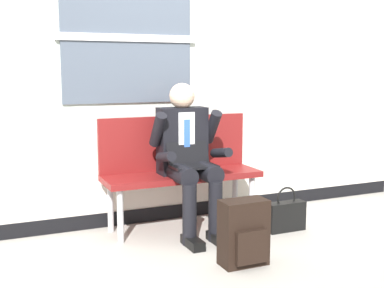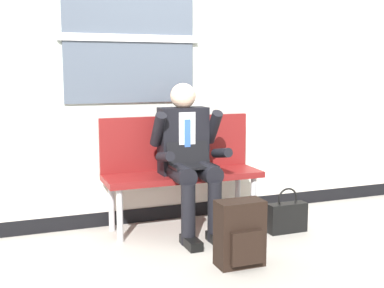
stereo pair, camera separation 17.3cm
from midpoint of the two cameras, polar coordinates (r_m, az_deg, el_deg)
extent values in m
plane|color=#9E9991|center=(4.04, -0.58, -10.82)|extent=(18.00, 18.00, 0.00)
cube|color=beige|center=(4.47, -4.11, 15.58)|extent=(5.05, 0.12, 1.96)
cube|color=silver|center=(4.51, -3.93, -2.00)|extent=(5.05, 0.12, 0.78)
cube|color=black|center=(4.61, -3.87, -7.55)|extent=(5.05, 0.14, 0.12)
cube|color=#4C5666|center=(4.27, -8.48, 11.87)|extent=(1.11, 0.02, 1.07)
cube|color=silver|center=(4.26, -8.44, 11.88)|extent=(1.19, 0.03, 0.06)
cube|color=maroon|center=(4.20, -2.26, -3.66)|extent=(1.33, 0.42, 0.05)
cube|color=maroon|center=(4.32, -3.16, 0.15)|extent=(1.33, 0.04, 0.47)
cylinder|color=#B7B7BC|center=(3.95, -9.43, -8.13)|extent=(0.05, 0.05, 0.43)
cylinder|color=#B7B7BC|center=(4.23, -10.44, -7.04)|extent=(0.05, 0.05, 0.43)
cylinder|color=#B7B7BC|center=(4.37, 5.68, -6.43)|extent=(0.05, 0.05, 0.43)
cylinder|color=#B7B7BC|center=(4.63, 3.85, -5.57)|extent=(0.05, 0.05, 0.43)
cylinder|color=black|center=(3.96, -2.64, -3.39)|extent=(0.15, 0.40, 0.15)
cylinder|color=black|center=(3.86, -1.58, -8.05)|extent=(0.11, 0.11, 0.48)
cube|color=black|center=(3.87, -1.23, -11.17)|extent=(0.10, 0.26, 0.07)
cylinder|color=black|center=(4.04, 0.28, -3.13)|extent=(0.15, 0.40, 0.15)
cylinder|color=black|center=(3.94, 1.41, -7.68)|extent=(0.11, 0.11, 0.48)
cube|color=black|center=(3.95, 1.77, -10.74)|extent=(0.10, 0.26, 0.07)
cube|color=black|center=(4.15, -2.29, 0.39)|extent=(0.40, 0.18, 0.55)
cube|color=silver|center=(4.06, -1.80, 0.92)|extent=(0.14, 0.01, 0.39)
cube|color=blue|center=(4.05, -1.76, 0.49)|extent=(0.05, 0.01, 0.33)
sphere|color=beige|center=(4.11, -2.32, 5.50)|extent=(0.21, 0.21, 0.21)
cylinder|color=black|center=(3.99, -5.14, 1.63)|extent=(0.09, 0.25, 0.30)
cylinder|color=black|center=(3.86, -4.30, -1.48)|extent=(0.08, 0.27, 0.12)
cylinder|color=black|center=(4.17, 1.13, 1.96)|extent=(0.09, 0.25, 0.30)
cylinder|color=black|center=(4.04, 2.14, -1.01)|extent=(0.08, 0.27, 0.12)
cube|color=black|center=(3.96, -1.00, -2.56)|extent=(0.36, 0.22, 0.02)
cube|color=black|center=(4.06, -1.71, -0.71)|extent=(0.36, 0.08, 0.21)
cube|color=black|center=(3.49, 4.46, -10.02)|extent=(0.32, 0.18, 0.46)
cube|color=black|center=(3.42, 5.32, -11.62)|extent=(0.23, 0.04, 0.23)
cube|color=black|center=(4.27, 9.49, -8.15)|extent=(0.33, 0.11, 0.24)
torus|color=black|center=(4.22, 9.55, -6.04)|extent=(0.18, 0.02, 0.18)
camera|label=1|loc=(0.09, -91.25, -0.19)|focal=46.81mm
camera|label=2|loc=(0.09, 88.75, 0.19)|focal=46.81mm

